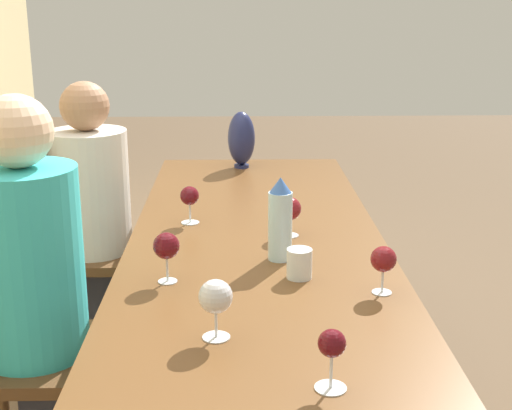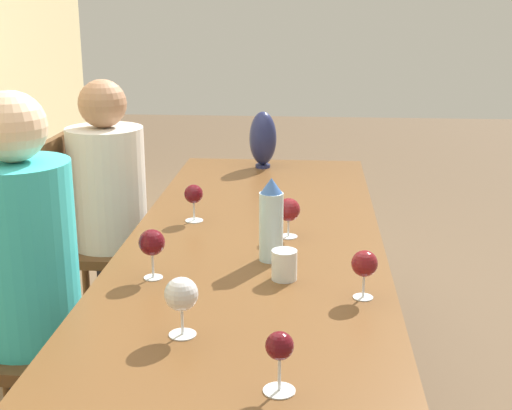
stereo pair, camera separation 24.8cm
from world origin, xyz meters
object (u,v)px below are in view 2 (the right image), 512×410
(wine_glass_5, at_px, (181,295))
(person_near, at_px, (30,278))
(water_tumbler, at_px, (284,265))
(chair_far, at_px, (94,235))
(person_far, at_px, (112,206))
(wine_glass_0, at_px, (152,243))
(water_bottle, at_px, (271,221))
(wine_glass_2, at_px, (280,349))
(wine_glass_3, at_px, (289,210))
(wine_glass_1, at_px, (364,264))
(chair_near, at_px, (8,327))
(wine_glass_4, at_px, (194,195))
(vase, at_px, (263,139))

(wine_glass_5, height_order, person_near, person_near)
(water_tumbler, xyz_separation_m, chair_far, (0.97, 0.88, -0.26))
(person_far, bearing_deg, person_near, 179.92)
(wine_glass_5, bearing_deg, wine_glass_0, 22.99)
(water_tumbler, distance_m, wine_glass_0, 0.39)
(water_bottle, bearing_deg, person_far, 42.55)
(wine_glass_0, distance_m, wine_glass_2, 0.72)
(wine_glass_5, distance_m, person_near, 0.72)
(wine_glass_0, height_order, wine_glass_3, wine_glass_0)
(person_near, xyz_separation_m, person_far, (0.92, -0.00, -0.04))
(wine_glass_3, bearing_deg, chair_far, 56.42)
(person_near, bearing_deg, wine_glass_5, -127.40)
(person_near, bearing_deg, water_tumbler, -93.38)
(wine_glass_2, xyz_separation_m, person_far, (1.59, 0.81, -0.18))
(wine_glass_0, distance_m, chair_far, 1.15)
(wine_glass_2, bearing_deg, wine_glass_0, 33.80)
(wine_glass_0, distance_m, person_near, 0.44)
(wine_glass_3, bearing_deg, wine_glass_1, -155.94)
(water_bottle, xyz_separation_m, chair_near, (-0.11, 0.83, -0.34))
(wine_glass_0, relative_size, chair_far, 0.16)
(wine_glass_4, height_order, person_near, person_near)
(wine_glass_2, height_order, wine_glass_3, wine_glass_3)
(wine_glass_3, height_order, person_near, person_near)
(water_bottle, relative_size, wine_glass_1, 1.94)
(vase, bearing_deg, wine_glass_1, -165.92)
(water_tumbler, distance_m, wine_glass_4, 0.65)
(wine_glass_0, bearing_deg, person_far, 22.30)
(water_bottle, distance_m, wine_glass_3, 0.23)
(water_bottle, height_order, vase, vase)
(water_tumbler, distance_m, person_near, 0.80)
(wine_glass_2, bearing_deg, person_near, 50.41)
(wine_glass_2, distance_m, wine_glass_3, 1.01)
(wine_glass_5, xyz_separation_m, chair_near, (0.43, 0.64, -0.32))
(water_bottle, xyz_separation_m, wine_glass_3, (0.23, -0.05, -0.03))
(wine_glass_4, height_order, person_far, person_far)
(wine_glass_5, bearing_deg, wine_glass_3, -16.88)
(person_far, bearing_deg, water_tumbler, -140.70)
(vase, height_order, wine_glass_0, vase)
(wine_glass_2, bearing_deg, wine_glass_3, 0.97)
(wine_glass_0, xyz_separation_m, wine_glass_5, (-0.36, -0.15, -0.00))
(person_near, bearing_deg, wine_glass_3, -66.88)
(water_bottle, xyz_separation_m, chair_far, (0.81, 0.83, -0.34))
(person_far, bearing_deg, wine_glass_5, -157.52)
(water_bottle, xyz_separation_m, vase, (1.26, 0.11, 0.01))
(wine_glass_5, bearing_deg, water_bottle, -19.04)
(water_bottle, height_order, chair_far, water_bottle)
(wine_glass_0, xyz_separation_m, wine_glass_3, (0.41, -0.38, -0.01))
(wine_glass_0, xyz_separation_m, person_far, (0.99, 0.41, -0.19))
(wine_glass_3, height_order, chair_far, chair_far)
(wine_glass_1, height_order, chair_near, chair_near)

